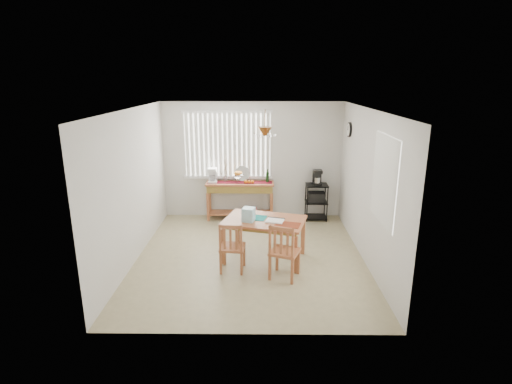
{
  "coord_description": "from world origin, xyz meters",
  "views": [
    {
      "loc": [
        0.17,
        -6.55,
        3.08
      ],
      "look_at": [
        0.1,
        0.55,
        1.05
      ],
      "focal_mm": 28.0,
      "sensor_mm": 36.0,
      "label": 1
    }
  ],
  "objects_px": {
    "cart_items": "(317,178)",
    "chair_right": "(284,252)",
    "sideboard": "(240,192)",
    "chair_left": "(232,247)",
    "dining_table": "(264,224)",
    "wire_cart": "(316,198)"
  },
  "relations": [
    {
      "from": "wire_cart",
      "to": "cart_items",
      "type": "relative_size",
      "value": 2.43
    },
    {
      "from": "cart_items",
      "to": "chair_right",
      "type": "bearing_deg",
      "value": -107.56
    },
    {
      "from": "dining_table",
      "to": "chair_left",
      "type": "xyz_separation_m",
      "value": [
        -0.53,
        -0.49,
        -0.22
      ]
    },
    {
      "from": "sideboard",
      "to": "chair_right",
      "type": "relative_size",
      "value": 1.63
    },
    {
      "from": "wire_cart",
      "to": "chair_right",
      "type": "xyz_separation_m",
      "value": [
        -0.88,
        -2.79,
        -0.04
      ]
    },
    {
      "from": "cart_items",
      "to": "chair_left",
      "type": "relative_size",
      "value": 0.39
    },
    {
      "from": "cart_items",
      "to": "dining_table",
      "type": "height_order",
      "value": "cart_items"
    },
    {
      "from": "cart_items",
      "to": "wire_cart",
      "type": "bearing_deg",
      "value": -90.0
    },
    {
      "from": "cart_items",
      "to": "chair_right",
      "type": "distance_m",
      "value": 2.98
    },
    {
      "from": "wire_cart",
      "to": "chair_left",
      "type": "xyz_separation_m",
      "value": [
        -1.72,
        -2.55,
        -0.07
      ]
    },
    {
      "from": "chair_left",
      "to": "cart_items",
      "type": "bearing_deg",
      "value": 56.13
    },
    {
      "from": "chair_left",
      "to": "chair_right",
      "type": "height_order",
      "value": "chair_right"
    },
    {
      "from": "cart_items",
      "to": "chair_left",
      "type": "distance_m",
      "value": 3.13
    },
    {
      "from": "wire_cart",
      "to": "chair_left",
      "type": "height_order",
      "value": "chair_left"
    },
    {
      "from": "chair_left",
      "to": "chair_right",
      "type": "distance_m",
      "value": 0.87
    },
    {
      "from": "dining_table",
      "to": "cart_items",
      "type": "bearing_deg",
      "value": 60.19
    },
    {
      "from": "chair_right",
      "to": "chair_left",
      "type": "bearing_deg",
      "value": 164.02
    },
    {
      "from": "sideboard",
      "to": "dining_table",
      "type": "xyz_separation_m",
      "value": [
        0.52,
        -2.08,
        0.01
      ]
    },
    {
      "from": "sideboard",
      "to": "chair_right",
      "type": "distance_m",
      "value": 2.93
    },
    {
      "from": "sideboard",
      "to": "chair_left",
      "type": "height_order",
      "value": "chair_left"
    },
    {
      "from": "cart_items",
      "to": "chair_left",
      "type": "xyz_separation_m",
      "value": [
        -1.72,
        -2.56,
        -0.55
      ]
    },
    {
      "from": "wire_cart",
      "to": "dining_table",
      "type": "distance_m",
      "value": 2.38
    }
  ]
}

